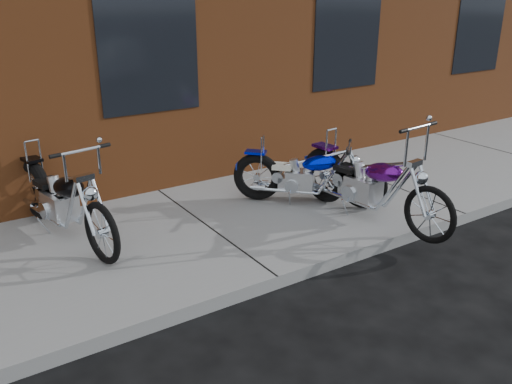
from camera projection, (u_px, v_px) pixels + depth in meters
ground at (278, 289)px, 5.57m from camera, size 120.00×120.00×0.00m
sidewalk at (208, 231)px, 6.72m from camera, size 22.00×3.00×0.15m
chopper_purple at (369, 187)px, 6.76m from camera, size 0.58×2.37×1.33m
chopper_blue at (306, 177)px, 7.26m from camera, size 1.53×1.55×0.91m
chopper_third at (63, 203)px, 6.26m from camera, size 0.68×2.36×1.21m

